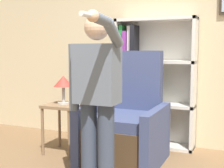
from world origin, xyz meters
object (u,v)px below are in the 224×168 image
object	(u,v)px
armchair	(126,128)
person_standing	(96,94)
side_table	(64,113)
table_lamp	(63,83)
bookcase	(147,82)

from	to	relation	value
armchair	person_standing	distance (m)	1.03
side_table	table_lamp	size ratio (longest dim) A/B	1.76
armchair	bookcase	bearing A→B (deg)	87.30
armchair	person_standing	bearing A→B (deg)	-86.69
armchair	person_standing	world-z (taller)	person_standing
armchair	table_lamp	xyz separation A→B (m)	(-0.82, -0.04, 0.50)
table_lamp	side_table	bearing A→B (deg)	-45.00
person_standing	table_lamp	bearing A→B (deg)	136.10
bookcase	person_standing	bearing A→B (deg)	-89.35
armchair	table_lamp	size ratio (longest dim) A/B	3.62
person_standing	table_lamp	distance (m)	1.21
bookcase	person_standing	size ratio (longest dim) A/B	1.07
side_table	armchair	bearing A→B (deg)	3.08
person_standing	bookcase	bearing A→B (deg)	90.65
bookcase	person_standing	xyz separation A→B (m)	(0.02, -1.59, 0.05)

